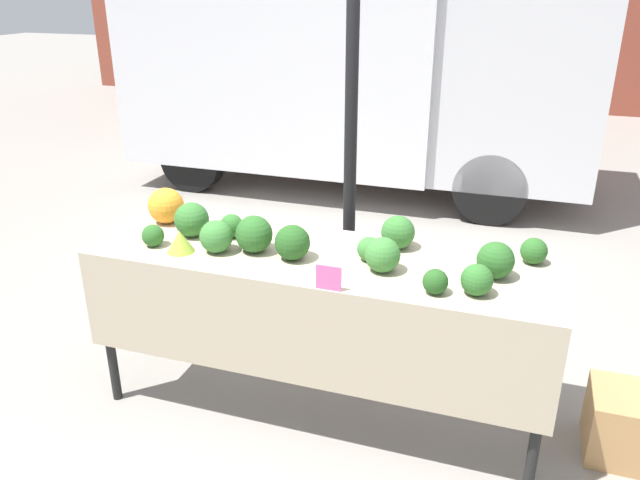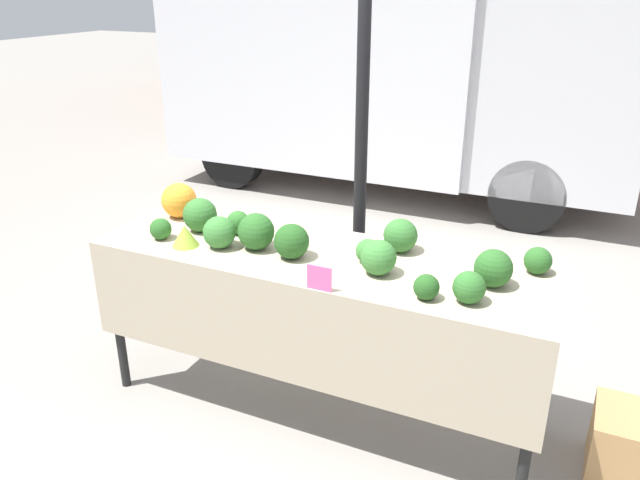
{
  "view_description": "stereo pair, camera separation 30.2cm",
  "coord_description": "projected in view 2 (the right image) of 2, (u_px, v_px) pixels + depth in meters",
  "views": [
    {
      "loc": [
        0.88,
        -2.65,
        2.16
      ],
      "look_at": [
        0.0,
        0.0,
        0.98
      ],
      "focal_mm": 35.0,
      "sensor_mm": 36.0,
      "label": 1
    },
    {
      "loc": [
        1.17,
        -2.54,
        2.16
      ],
      "look_at": [
        0.0,
        0.0,
        0.98
      ],
      "focal_mm": 35.0,
      "sensor_mm": 36.0,
      "label": 2
    }
  ],
  "objects": [
    {
      "name": "broccoli_head_1",
      "position": [
        161.0,
        229.0,
        3.23
      ],
      "size": [
        0.11,
        0.11,
        0.11
      ],
      "color": "#285B23",
      "rests_on": "market_table"
    },
    {
      "name": "romanesco_head",
      "position": [
        185.0,
        236.0,
        3.15
      ],
      "size": [
        0.14,
        0.14,
        0.11
      ],
      "color": "#93B238",
      "rests_on": "market_table"
    },
    {
      "name": "ground_plane",
      "position": [
        320.0,
        405.0,
        3.41
      ],
      "size": [
        40.0,
        40.0,
        0.0
      ],
      "primitive_type": "plane",
      "color": "gray"
    },
    {
      "name": "broccoli_head_0",
      "position": [
        378.0,
        257.0,
        2.83
      ],
      "size": [
        0.17,
        0.17,
        0.17
      ],
      "color": "#387533",
      "rests_on": "market_table"
    },
    {
      "name": "broccoli_head_11",
      "position": [
        368.0,
        251.0,
        2.96
      ],
      "size": [
        0.12,
        0.12,
        0.12
      ],
      "color": "#387533",
      "rests_on": "market_table"
    },
    {
      "name": "broccoli_head_6",
      "position": [
        538.0,
        261.0,
        2.85
      ],
      "size": [
        0.13,
        0.13,
        0.13
      ],
      "color": "#285B23",
      "rests_on": "market_table"
    },
    {
      "name": "broccoli_head_9",
      "position": [
        256.0,
        232.0,
        3.1
      ],
      "size": [
        0.18,
        0.18,
        0.18
      ],
      "color": "#285B23",
      "rests_on": "market_table"
    },
    {
      "name": "broccoli_head_5",
      "position": [
        400.0,
        236.0,
        3.07
      ],
      "size": [
        0.17,
        0.17,
        0.17
      ],
      "color": "#336B2D",
      "rests_on": "market_table"
    },
    {
      "name": "broccoli_head_4",
      "position": [
        469.0,
        287.0,
        2.59
      ],
      "size": [
        0.14,
        0.14,
        0.14
      ],
      "color": "#2D6628",
      "rests_on": "market_table"
    },
    {
      "name": "broccoli_head_8",
      "position": [
        426.0,
        287.0,
        2.62
      ],
      "size": [
        0.11,
        0.11,
        0.11
      ],
      "color": "#23511E",
      "rests_on": "market_table"
    },
    {
      "name": "broccoli_head_7",
      "position": [
        292.0,
        241.0,
        3.0
      ],
      "size": [
        0.17,
        0.17,
        0.17
      ],
      "color": "#23511E",
      "rests_on": "market_table"
    },
    {
      "name": "price_sign",
      "position": [
        319.0,
        278.0,
        2.69
      ],
      "size": [
        0.12,
        0.01,
        0.11
      ],
      "color": "#F45B9E",
      "rests_on": "market_table"
    },
    {
      "name": "broccoli_head_10",
      "position": [
        200.0,
        215.0,
        3.32
      ],
      "size": [
        0.18,
        0.18,
        0.18
      ],
      "color": "#336B2D",
      "rests_on": "market_table"
    },
    {
      "name": "broccoli_head_12",
      "position": [
        219.0,
        232.0,
        3.11
      ],
      "size": [
        0.16,
        0.16,
        0.16
      ],
      "color": "#387533",
      "rests_on": "market_table"
    },
    {
      "name": "market_table",
      "position": [
        314.0,
        283.0,
        3.05
      ],
      "size": [
        2.3,
        0.71,
        0.9
      ],
      "color": "tan",
      "rests_on": "ground_plane"
    },
    {
      "name": "broccoli_head_2",
      "position": [
        238.0,
        222.0,
        3.29
      ],
      "size": [
        0.12,
        0.12,
        0.12
      ],
      "color": "#2D6628",
      "rests_on": "market_table"
    },
    {
      "name": "parked_truck",
      "position": [
        384.0,
        53.0,
        6.51
      ],
      "size": [
        4.77,
        1.85,
        2.77
      ],
      "color": "silver",
      "rests_on": "ground_plane"
    },
    {
      "name": "tent_pole",
      "position": [
        361.0,
        172.0,
        3.43
      ],
      "size": [
        0.07,
        0.07,
        2.34
      ],
      "color": "black",
      "rests_on": "ground_plane"
    },
    {
      "name": "orange_cauliflower",
      "position": [
        179.0,
        200.0,
        3.51
      ],
      "size": [
        0.2,
        0.2,
        0.2
      ],
      "color": "orange",
      "rests_on": "market_table"
    },
    {
      "name": "broccoli_head_3",
      "position": [
        493.0,
        268.0,
        2.72
      ],
      "size": [
        0.17,
        0.17,
        0.17
      ],
      "color": "#285B23",
      "rests_on": "market_table"
    }
  ]
}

